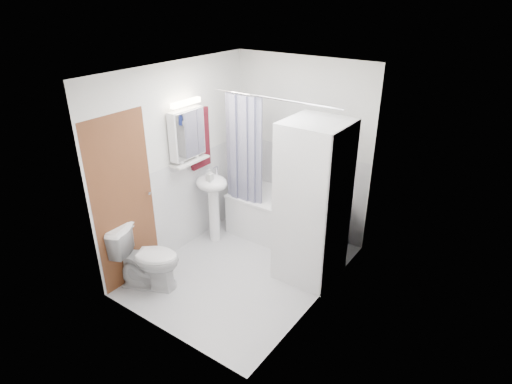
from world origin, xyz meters
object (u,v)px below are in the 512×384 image
Objects in this scene: washer_dryer at (312,203)px; toilet at (147,258)px; bathtub at (285,217)px; sink at (212,193)px.

washer_dryer is 2.53× the size of toilet.
bathtub is 1.04m from sink.
bathtub is 2.02× the size of toilet.
bathtub is at bearing 37.56° from sink.
bathtub is 1.05m from washer_dryer.
washer_dryer is at bearing -72.69° from toilet.
washer_dryer reaches higher than toilet.
toilet is (0.03, -1.20, -0.33)m from sink.
sink is at bearing -23.33° from toilet.
washer_dryer is at bearing -37.86° from bathtub.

